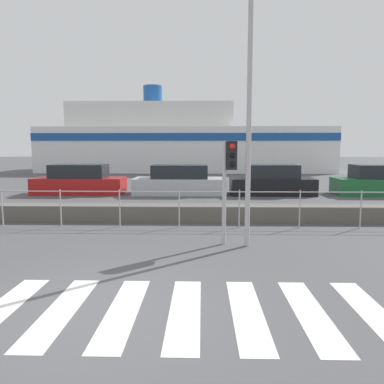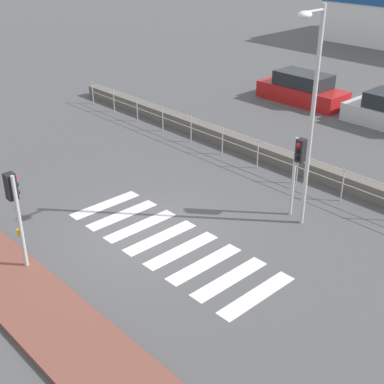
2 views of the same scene
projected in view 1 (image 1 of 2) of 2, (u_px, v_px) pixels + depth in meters
name	position (u px, v px, depth m)	size (l,w,h in m)	color
ground_plane	(95.00, 310.00, 5.45)	(160.00, 160.00, 0.00)	#4C4C4F
crosswalk	(154.00, 311.00, 5.42)	(6.75, 2.40, 0.01)	silver
seawall	(153.00, 213.00, 11.93)	(25.47, 0.55, 0.53)	#605B54
harbor_fence	(149.00, 202.00, 11.00)	(22.96, 0.04, 1.11)	#B2B2B5
traffic_light_far	(229.00, 169.00, 8.91)	(0.34, 0.32, 2.50)	#B2B2B5
streetlamp	(251.00, 80.00, 8.32)	(0.32, 1.04, 6.23)	#B2B2B5
ferry_boat	(180.00, 143.00, 36.47)	(26.80, 8.44, 8.14)	white
parked_car_red	(80.00, 181.00, 18.79)	(4.47, 1.73, 1.48)	#B21919
parked_car_silver	(180.00, 182.00, 18.66)	(4.57, 1.87, 1.46)	#BCBCC1
parked_car_black	(272.00, 182.00, 18.54)	(4.07, 1.89, 1.48)	black
parked_car_green	(380.00, 182.00, 18.40)	(4.40, 1.72, 1.48)	#1E6633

